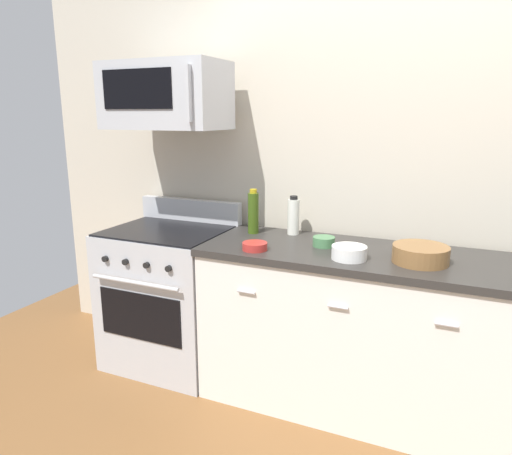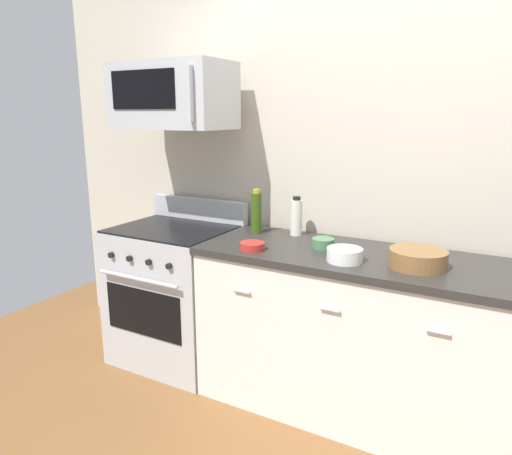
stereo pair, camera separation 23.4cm
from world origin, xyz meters
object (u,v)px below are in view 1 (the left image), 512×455
range_oven (170,295)px  bowl_wooden_salad (421,254)px  bowl_white_ceramic (349,252)px  bowl_green_glaze (324,241)px  microwave (166,96)px  bowl_red_small (255,246)px  bottle_vinegar_white (293,216)px  bottle_olive_oil (253,212)px

range_oven → bowl_wooden_salad: (1.55, -0.07, 0.50)m
bowl_wooden_salad → bowl_white_ceramic: bowl_wooden_salad is taller
bowl_wooden_salad → bowl_green_glaze: size_ratio=2.23×
microwave → bowl_red_small: size_ratio=5.43×
bottle_vinegar_white → bottle_olive_oil: bearing=-162.4°
bottle_olive_oil → bottle_vinegar_white: (0.24, 0.07, -0.02)m
range_oven → bottle_olive_oil: bottle_olive_oil is taller
bowl_green_glaze → bowl_red_small: bearing=-145.5°
microwave → bowl_wooden_salad: size_ratio=2.71×
bowl_green_glaze → bowl_white_ceramic: size_ratio=0.69×
bowl_green_glaze → bottle_vinegar_white: bearing=142.6°
bottle_vinegar_white → bowl_wooden_salad: bearing=-20.3°
range_oven → bottle_vinegar_white: bottle_vinegar_white is taller
microwave → bowl_white_ceramic: microwave is taller
bottle_olive_oil → bowl_white_ceramic: 0.74m
microwave → bowl_green_glaze: microwave is taller
bowl_wooden_salad → range_oven: bearing=177.4°
bottle_vinegar_white → bowl_white_ceramic: bearing=-40.5°
bowl_wooden_salad → bowl_red_small: 0.86m
range_oven → bowl_green_glaze: size_ratio=8.65×
bowl_green_glaze → microwave: bearing=178.9°
bowl_wooden_salad → microwave: bearing=175.8°
bottle_olive_oil → bowl_wooden_salad: 1.03m
range_oven → bottle_olive_oil: bearing=14.6°
bowl_white_ceramic → bowl_red_small: 0.51m
bottle_vinegar_white → bowl_green_glaze: size_ratio=1.93×
bowl_wooden_salad → bottle_vinegar_white: bearing=159.7°
bowl_red_small → bowl_white_ceramic: bearing=4.9°
bowl_wooden_salad → bowl_red_small: size_ratio=2.01×
microwave → bottle_olive_oil: microwave is taller
bottle_olive_oil → bowl_wooden_salad: bottle_olive_oil is taller
microwave → bowl_white_ceramic: bearing=-9.3°
range_oven → microwave: 1.28m
bottle_olive_oil → bowl_wooden_salad: (1.01, -0.21, -0.08)m
microwave → bottle_olive_oil: 0.89m
bowl_wooden_salad → bowl_red_small: bowl_wooden_salad is taller
bottle_vinegar_white → bowl_red_small: bottle_vinegar_white is taller
bottle_olive_oil → bowl_red_small: (0.16, -0.34, -0.11)m
range_oven → bowl_wooden_salad: size_ratio=3.89×
bottle_olive_oil → bowl_wooden_salad: size_ratio=1.00×
bowl_wooden_salad → bowl_white_ceramic: 0.35m
bowl_green_glaze → range_oven: bearing=-178.6°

